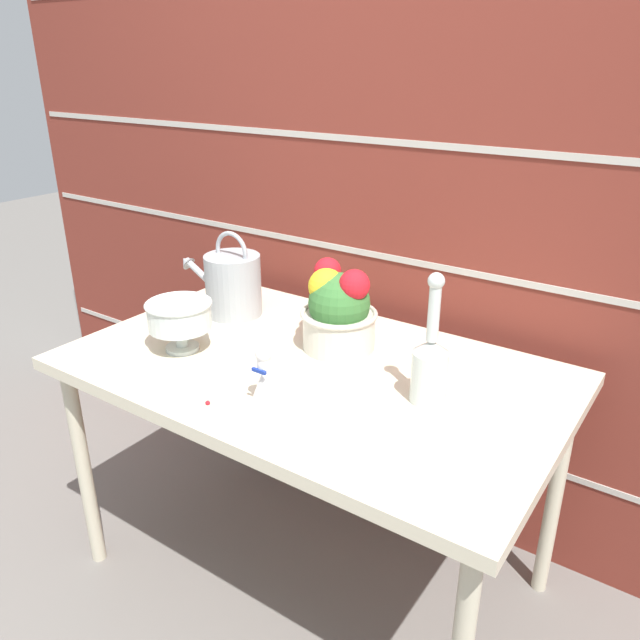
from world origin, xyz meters
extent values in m
plane|color=slate|center=(0.00, 0.00, 0.00)|extent=(12.00, 12.00, 0.00)
cube|color=maroon|center=(0.00, 0.52, 1.10)|extent=(3.60, 0.08, 2.20)
cube|color=#B7B2A8|center=(0.00, 0.47, 0.34)|extent=(3.53, 0.00, 0.02)
cube|color=#B7B2A8|center=(0.00, 0.47, 0.92)|extent=(3.53, 0.00, 0.02)
cube|color=#B7B2A8|center=(0.00, 0.47, 1.28)|extent=(3.53, 0.00, 0.02)
cube|color=beige|center=(0.00, 0.00, 0.72)|extent=(1.34, 0.82, 0.04)
cylinder|color=beige|center=(-0.61, -0.35, 0.35)|extent=(0.04, 0.04, 0.70)
cylinder|color=beige|center=(-0.61, 0.35, 0.35)|extent=(0.04, 0.04, 0.70)
cylinder|color=beige|center=(0.61, 0.35, 0.35)|extent=(0.04, 0.04, 0.70)
cylinder|color=#9EA3A8|center=(-0.42, 0.16, 0.84)|extent=(0.18, 0.18, 0.20)
cylinder|color=#9EA3A8|center=(-0.56, 0.16, 0.85)|extent=(0.14, 0.02, 0.09)
cone|color=#9EA3A8|center=(-0.63, 0.16, 0.88)|extent=(0.05, 0.05, 0.06)
torus|color=#9EA3A8|center=(-0.42, 0.16, 0.95)|extent=(0.13, 0.01, 0.13)
cylinder|color=silver|center=(-0.36, -0.13, 0.75)|extent=(0.10, 0.10, 0.01)
cylinder|color=silver|center=(-0.36, -0.13, 0.78)|extent=(0.03, 0.03, 0.06)
sphere|color=silver|center=(-0.36, -0.13, 0.78)|extent=(0.04, 0.04, 0.04)
cylinder|color=silver|center=(-0.36, -0.13, 0.85)|extent=(0.18, 0.18, 0.07)
torus|color=silver|center=(-0.36, -0.13, 0.88)|extent=(0.19, 0.19, 0.01)
cylinder|color=beige|center=(0.00, 0.14, 0.79)|extent=(0.21, 0.21, 0.11)
torus|color=beige|center=(0.00, 0.14, 0.85)|extent=(0.22, 0.22, 0.01)
sphere|color=#387033|center=(0.00, 0.14, 0.88)|extent=(0.18, 0.18, 0.18)
sphere|color=yellow|center=(-0.04, 0.13, 0.92)|extent=(0.10, 0.10, 0.10)
sphere|color=red|center=(-0.06, 0.16, 0.96)|extent=(0.08, 0.08, 0.08)
sphere|color=red|center=(0.05, 0.13, 0.94)|extent=(0.09, 0.09, 0.09)
cylinder|color=silver|center=(0.34, 0.01, 0.81)|extent=(0.09, 0.09, 0.13)
cone|color=silver|center=(0.34, 0.01, 0.89)|extent=(0.09, 0.09, 0.03)
cylinder|color=silver|center=(0.34, 0.01, 0.97)|extent=(0.03, 0.03, 0.14)
sphere|color=silver|center=(0.34, 0.01, 1.05)|extent=(0.04, 0.04, 0.04)
cone|color=white|center=(0.02, -0.23, 0.79)|extent=(0.07, 0.07, 0.10)
cylinder|color=white|center=(0.02, -0.23, 0.86)|extent=(0.03, 0.03, 0.03)
sphere|color=white|center=(0.02, -0.23, 0.87)|extent=(0.04, 0.04, 0.04)
cube|color=#193399|center=(0.02, -0.25, 0.84)|extent=(0.04, 0.01, 0.01)
sphere|color=red|center=(-0.09, -0.31, 0.74)|extent=(0.01, 0.01, 0.01)
camera|label=1|loc=(0.88, -1.24, 1.52)|focal=35.00mm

